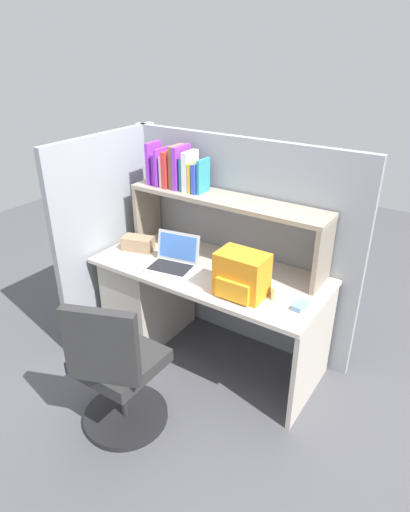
{
  "coord_description": "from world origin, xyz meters",
  "views": [
    {
      "loc": [
        1.42,
        -2.19,
        2.14
      ],
      "look_at": [
        0.0,
        -0.05,
        0.85
      ],
      "focal_mm": 30.78,
      "sensor_mm": 36.0,
      "label": 1
    }
  ],
  "objects_px": {
    "tissue_box": "(138,243)",
    "office_chair": "(117,375)",
    "computer_mouse": "(300,306)",
    "laptop": "(174,260)",
    "backpack": "(241,275)",
    "paper_cup": "(278,293)"
  },
  "relations": [
    {
      "from": "computer_mouse",
      "to": "office_chair",
      "type": "xyz_separation_m",
      "value": [
        -0.77,
        -0.74,
        -0.35
      ]
    },
    {
      "from": "backpack",
      "to": "laptop",
      "type": "bearing_deg",
      "value": 174.02
    },
    {
      "from": "backpack",
      "to": "computer_mouse",
      "type": "distance_m",
      "value": 0.38
    },
    {
      "from": "laptop",
      "to": "office_chair",
      "type": "bearing_deg",
      "value": -78.99
    },
    {
      "from": "laptop",
      "to": "office_chair",
      "type": "height_order",
      "value": "laptop"
    },
    {
      "from": "paper_cup",
      "to": "office_chair",
      "type": "xyz_separation_m",
      "value": [
        -0.62,
        -0.76,
        -0.38
      ]
    },
    {
      "from": "computer_mouse",
      "to": "tissue_box",
      "type": "relative_size",
      "value": 0.47
    },
    {
      "from": "laptop",
      "to": "paper_cup",
      "type": "height_order",
      "value": "laptop"
    },
    {
      "from": "office_chair",
      "to": "tissue_box",
      "type": "bearing_deg",
      "value": -79.05
    },
    {
      "from": "computer_mouse",
      "to": "office_chair",
      "type": "relative_size",
      "value": 0.11
    },
    {
      "from": "backpack",
      "to": "tissue_box",
      "type": "bearing_deg",
      "value": 172.18
    },
    {
      "from": "tissue_box",
      "to": "computer_mouse",
      "type": "bearing_deg",
      "value": -19.03
    },
    {
      "from": "laptop",
      "to": "tissue_box",
      "type": "relative_size",
      "value": 1.58
    },
    {
      "from": "laptop",
      "to": "office_chair",
      "type": "distance_m",
      "value": 0.85
    },
    {
      "from": "tissue_box",
      "to": "office_chair",
      "type": "distance_m",
      "value": 1.04
    },
    {
      "from": "backpack",
      "to": "computer_mouse",
      "type": "bearing_deg",
      "value": 8.25
    },
    {
      "from": "tissue_box",
      "to": "office_chair",
      "type": "bearing_deg",
      "value": -72.85
    },
    {
      "from": "paper_cup",
      "to": "tissue_box",
      "type": "height_order",
      "value": "tissue_box"
    },
    {
      "from": "tissue_box",
      "to": "backpack",
      "type": "bearing_deg",
      "value": -23.49
    },
    {
      "from": "paper_cup",
      "to": "office_chair",
      "type": "bearing_deg",
      "value": -129.34
    },
    {
      "from": "backpack",
      "to": "office_chair",
      "type": "distance_m",
      "value": 0.93
    },
    {
      "from": "laptop",
      "to": "paper_cup",
      "type": "bearing_deg",
      "value": 1.14
    }
  ]
}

